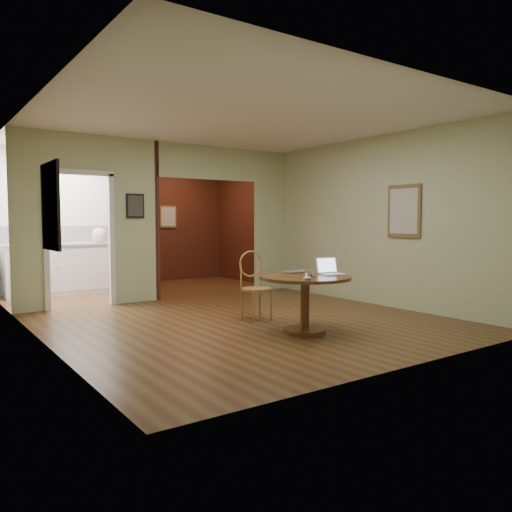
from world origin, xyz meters
TOP-DOWN VIEW (x-y plane):
  - floor at (0.00, 0.00)m, footprint 5.00×5.00m
  - room_shell at (-0.47, 3.10)m, footprint 5.20×7.50m
  - dining_table at (0.22, -0.85)m, footprint 1.10×1.10m
  - chair at (0.17, 0.16)m, footprint 0.42×0.42m
  - open_laptop at (0.58, -0.90)m, footprint 0.33×0.30m
  - closed_laptop at (0.38, -0.56)m, footprint 0.39×0.26m
  - mouse at (-0.03, -1.18)m, footprint 0.11×0.07m
  - wine_glass at (0.07, -1.09)m, footprint 0.10×0.10m
  - pen at (0.23, -0.99)m, footprint 0.13×0.04m
  - kitchen_cabinet at (-1.35, 4.20)m, footprint 2.06×0.60m
  - grocery_bag at (-0.66, 4.20)m, footprint 0.30×0.26m

SIDE VIEW (x-z plane):
  - floor at x=0.00m, z-range 0.00..0.00m
  - kitchen_cabinet at x=-1.35m, z-range 0.00..0.94m
  - dining_table at x=0.22m, z-range 0.17..0.85m
  - chair at x=0.17m, z-range 0.05..1.00m
  - pen at x=0.23m, z-range 0.69..0.70m
  - closed_laptop at x=0.38m, z-range 0.69..0.72m
  - mouse at x=-0.03m, z-range 0.69..0.73m
  - wine_glass at x=0.07m, z-range 0.69..0.80m
  - open_laptop at x=0.58m, z-range 0.64..0.85m
  - grocery_bag at x=-0.66m, z-range 0.94..1.23m
  - room_shell at x=-0.47m, z-range -1.21..3.79m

